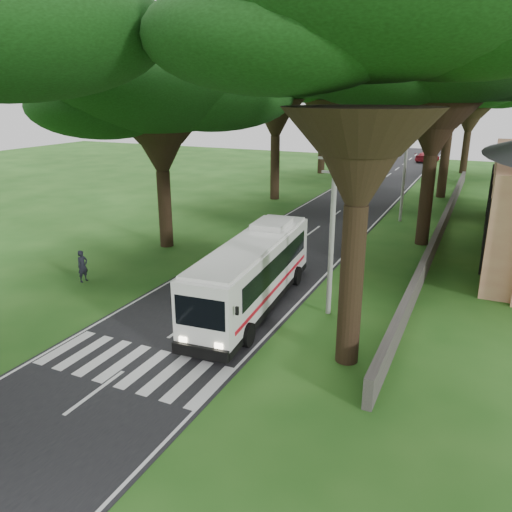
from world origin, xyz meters
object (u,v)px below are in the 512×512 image
(coach_bus, at_px, (253,272))
(distant_car_a, at_px, (361,183))
(pole_mid, at_px, (405,171))
(pole_far, at_px, (433,147))
(pole_near, at_px, (332,230))
(distant_car_b, at_px, (360,171))
(pedestrian, at_px, (83,266))
(distant_car_c, at_px, (427,157))

(coach_bus, bearing_deg, distant_car_a, 89.90)
(pole_mid, relative_size, pole_far, 1.00)
(pole_near, xyz_separation_m, distant_car_a, (-6.46, 33.08, -3.49))
(pole_mid, distance_m, distant_car_a, 15.00)
(pole_near, height_order, pole_far, same)
(pole_near, distance_m, pole_far, 40.00)
(pole_far, distance_m, distant_car_b, 9.17)
(pole_mid, height_order, pedestrian, pole_mid)
(distant_car_b, height_order, distant_car_c, distant_car_b)
(pole_far, relative_size, distant_car_c, 1.58)
(coach_bus, bearing_deg, distant_car_b, 91.84)
(pole_near, height_order, pedestrian, pole_near)
(pole_near, height_order, distant_car_a, pole_near)
(coach_bus, height_order, distant_car_c, coach_bus)
(pole_mid, bearing_deg, distant_car_a, 116.28)
(coach_bus, distance_m, distant_car_a, 34.06)
(coach_bus, relative_size, distant_car_a, 3.03)
(coach_bus, xyz_separation_m, pedestrian, (-10.16, -0.88, -0.93))
(distant_car_b, distance_m, distant_car_c, 19.78)
(pedestrian, bearing_deg, distant_car_c, -3.21)
(distant_car_c, bearing_deg, coach_bus, 108.26)
(pole_far, height_order, distant_car_b, pole_far)
(pole_near, distance_m, coach_bus, 4.39)
(pedestrian, bearing_deg, distant_car_a, -4.80)
(pedestrian, bearing_deg, pole_near, -75.77)
(pole_far, xyz_separation_m, distant_car_a, (-6.46, -6.92, -3.49))
(pole_mid, relative_size, distant_car_c, 1.58)
(pole_mid, height_order, distant_car_a, pole_mid)
(distant_car_a, xyz_separation_m, distant_car_b, (-2.04, 7.46, 0.09))
(distant_car_b, height_order, pedestrian, pedestrian)
(pole_far, distance_m, coach_bus, 41.07)
(pole_mid, xyz_separation_m, distant_car_a, (-6.46, 13.08, -3.49))
(pole_mid, height_order, distant_car_c, pole_mid)
(pole_near, xyz_separation_m, pole_mid, (0.00, 20.00, 0.00))
(coach_bus, bearing_deg, pedestrian, -179.93)
(distant_car_a, height_order, distant_car_b, distant_car_b)
(pole_mid, relative_size, coach_bus, 0.68)
(pole_far, xyz_separation_m, coach_bus, (-3.61, -40.85, -2.34))
(coach_bus, bearing_deg, pole_near, 8.28)
(pole_mid, distance_m, pole_far, 20.00)
(pedestrian, bearing_deg, coach_bus, -77.96)
(pole_near, xyz_separation_m, coach_bus, (-3.61, -0.85, -2.34))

